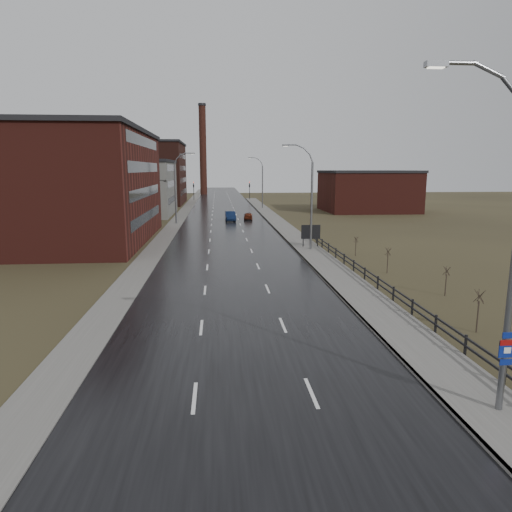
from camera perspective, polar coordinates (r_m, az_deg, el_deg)
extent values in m
plane|color=#2D2819|center=(15.29, 0.99, -24.18)|extent=(320.00, 320.00, 0.00)
cube|color=black|center=(73.00, -3.78, 3.91)|extent=(14.00, 300.00, 0.06)
cube|color=#595651|center=(49.25, 6.84, 0.59)|extent=(3.20, 180.00, 0.18)
cube|color=slate|center=(48.97, 5.10, 0.56)|extent=(0.16, 180.00, 0.18)
cube|color=#595651|center=(73.31, -10.22, 3.82)|extent=(2.40, 260.00, 0.12)
cube|color=#471914|center=(60.79, -23.97, 7.75)|extent=(22.00, 28.00, 13.00)
cube|color=black|center=(60.91, -24.47, 14.09)|extent=(22.44, 28.56, 0.50)
cube|color=black|center=(58.40, -13.44, 4.85)|extent=(0.06, 22.40, 1.20)
cube|color=black|center=(58.19, -13.57, 7.79)|extent=(0.06, 22.40, 1.20)
cube|color=black|center=(58.12, -13.71, 10.74)|extent=(0.06, 22.40, 1.20)
cube|color=black|center=(58.21, -13.84, 13.69)|extent=(0.06, 22.40, 1.20)
cube|color=slate|center=(92.07, -15.43, 8.08)|extent=(16.00, 20.00, 10.00)
cube|color=black|center=(92.00, -15.60, 11.35)|extent=(16.32, 20.40, 0.50)
cube|color=black|center=(91.06, -10.39, 7.00)|extent=(0.06, 16.00, 1.20)
cube|color=black|center=(90.92, -10.46, 8.89)|extent=(0.06, 16.00, 1.20)
cube|color=black|center=(90.88, -10.52, 10.78)|extent=(0.06, 16.00, 1.20)
cube|color=#331611|center=(122.41, -15.27, 9.84)|extent=(26.00, 24.00, 15.00)
cube|color=black|center=(122.57, -15.45, 13.46)|extent=(26.52, 24.48, 0.50)
cube|color=black|center=(120.91, -9.05, 7.94)|extent=(0.06, 19.20, 1.20)
cube|color=black|center=(120.81, -9.09, 9.37)|extent=(0.06, 19.20, 1.20)
cube|color=black|center=(120.78, -9.13, 10.79)|extent=(0.06, 19.20, 1.20)
cube|color=black|center=(120.82, -9.17, 12.21)|extent=(0.06, 19.20, 1.20)
cube|color=#471914|center=(99.72, 13.78, 7.76)|extent=(18.00, 16.00, 8.00)
cube|color=black|center=(99.61, 13.89, 10.20)|extent=(18.36, 16.32, 0.50)
cylinder|color=#331611|center=(162.65, -6.65, 12.94)|extent=(2.40, 2.40, 30.00)
cylinder|color=black|center=(163.95, -6.77, 18.29)|extent=(2.70, 2.70, 0.80)
cylinder|color=slate|center=(18.03, 29.39, -2.67)|extent=(0.24, 0.24, 10.00)
cylinder|color=slate|center=(17.41, 29.29, 17.78)|extent=(0.91, 0.14, 0.91)
cylinder|color=slate|center=(17.07, 27.05, 20.00)|extent=(1.12, 0.14, 0.57)
cylinder|color=slate|center=(16.65, 24.09, 21.16)|extent=(1.15, 0.14, 0.14)
cube|color=slate|center=(16.31, 21.60, 21.39)|extent=(0.70, 0.28, 0.18)
cube|color=silver|center=(16.29, 21.57, 21.05)|extent=(0.50, 0.20, 0.04)
cube|color=navy|center=(18.45, 29.04, -8.66)|extent=(0.45, 0.04, 0.22)
cube|color=navy|center=(18.61, 28.90, -10.12)|extent=(0.60, 0.04, 0.65)
cube|color=maroon|center=(18.52, 28.98, -9.46)|extent=(0.60, 0.04, 0.20)
cube|color=navy|center=(18.78, 28.76, -11.55)|extent=(0.45, 0.04, 0.22)
cube|color=silver|center=(18.61, 28.92, -10.28)|extent=(0.26, 0.02, 0.22)
cylinder|color=slate|center=(49.66, 6.96, 6.09)|extent=(0.24, 0.24, 9.50)
cylinder|color=slate|center=(49.48, 6.90, 12.05)|extent=(0.51, 0.14, 0.98)
cylinder|color=slate|center=(49.41, 6.36, 12.89)|extent=(0.81, 0.14, 0.81)
cylinder|color=slate|center=(49.30, 5.54, 13.47)|extent=(0.98, 0.14, 0.51)
cylinder|color=slate|center=(49.16, 4.55, 13.69)|extent=(1.01, 0.14, 0.14)
cube|color=slate|center=(49.05, 3.73, 13.64)|extent=(0.70, 0.28, 0.18)
cube|color=silver|center=(49.05, 3.73, 13.53)|extent=(0.50, 0.20, 0.04)
cylinder|color=slate|center=(74.87, -10.05, 7.57)|extent=(0.24, 0.24, 9.50)
cylinder|color=slate|center=(74.76, -10.05, 11.52)|extent=(0.51, 0.14, 0.98)
cylinder|color=slate|center=(74.73, -9.69, 12.08)|extent=(0.81, 0.14, 0.81)
cylinder|color=slate|center=(74.69, -9.15, 12.46)|extent=(0.98, 0.14, 0.51)
cylinder|color=slate|center=(74.64, -8.49, 12.61)|extent=(1.01, 0.14, 0.14)
cube|color=slate|center=(74.60, -7.95, 12.59)|extent=(0.70, 0.28, 0.18)
cube|color=silver|center=(74.60, -7.95, 12.51)|extent=(0.50, 0.20, 0.04)
cylinder|color=slate|center=(103.03, 0.81, 8.58)|extent=(0.24, 0.24, 9.50)
cylinder|color=slate|center=(102.95, 0.72, 11.44)|extent=(0.51, 0.14, 0.98)
cylinder|color=slate|center=(102.91, 0.45, 11.84)|extent=(0.81, 0.14, 0.81)
cylinder|color=slate|center=(102.86, 0.05, 12.11)|extent=(0.98, 0.14, 0.51)
cylinder|color=slate|center=(102.79, -0.43, 12.20)|extent=(1.01, 0.14, 0.14)
cube|color=slate|center=(102.74, -0.82, 12.17)|extent=(0.70, 0.28, 0.18)
cube|color=silver|center=(102.74, -0.82, 12.12)|extent=(0.50, 0.20, 0.04)
cube|color=black|center=(21.75, 28.65, -12.79)|extent=(0.10, 0.10, 1.10)
cube|color=black|center=(24.10, 24.71, -10.16)|extent=(0.10, 0.10, 1.10)
cube|color=black|center=(26.58, 21.54, -7.98)|extent=(0.10, 0.10, 1.10)
cube|color=black|center=(29.16, 18.94, -6.16)|extent=(0.10, 0.10, 1.10)
cube|color=black|center=(31.81, 16.79, -4.63)|extent=(0.10, 0.10, 1.10)
cube|color=black|center=(34.52, 14.98, -3.34)|extent=(0.10, 0.10, 1.10)
cube|color=black|center=(37.28, 13.43, -2.23)|extent=(0.10, 0.10, 1.10)
cube|color=black|center=(40.07, 12.11, -1.27)|extent=(0.10, 0.10, 1.10)
cube|color=black|center=(42.88, 10.95, -0.44)|extent=(0.10, 0.10, 1.10)
cube|color=black|center=(45.72, 9.94, 0.29)|extent=(0.10, 0.10, 1.10)
cube|color=black|center=(48.59, 9.05, 0.94)|extent=(0.10, 0.10, 1.10)
cube|color=black|center=(51.46, 8.26, 1.51)|extent=(0.10, 0.10, 1.10)
cube|color=black|center=(54.35, 7.55, 2.02)|extent=(0.10, 0.10, 1.10)
cube|color=black|center=(57.25, 6.92, 2.48)|extent=(0.10, 0.10, 1.10)
cube|color=black|center=(33.97, 15.29, -2.88)|extent=(0.08, 53.00, 0.10)
cube|color=black|center=(34.07, 15.26, -3.54)|extent=(0.08, 53.00, 0.10)
cylinder|color=#382D23|center=(27.68, 25.96, -6.86)|extent=(0.08, 0.08, 1.77)
cylinder|color=#382D23|center=(27.40, 26.25, -4.55)|extent=(0.04, 0.60, 0.70)
cylinder|color=#382D23|center=(27.42, 26.14, -4.53)|extent=(0.57, 0.23, 0.71)
cylinder|color=#382D23|center=(27.37, 26.06, -4.55)|extent=(0.34, 0.51, 0.72)
cylinder|color=#382D23|center=(27.33, 26.12, -4.58)|extent=(0.34, 0.51, 0.72)
cylinder|color=#382D23|center=(27.34, 26.24, -4.58)|extent=(0.57, 0.23, 0.71)
cylinder|color=#382D23|center=(34.63, 22.63, -3.38)|extent=(0.08, 0.08, 1.56)
cylinder|color=#382D23|center=(34.44, 22.82, -1.74)|extent=(0.04, 0.53, 0.62)
cylinder|color=#382D23|center=(34.46, 22.74, -1.73)|extent=(0.50, 0.20, 0.63)
cylinder|color=#382D23|center=(34.42, 22.67, -1.73)|extent=(0.30, 0.45, 0.63)
cylinder|color=#382D23|center=(34.37, 22.71, -1.76)|extent=(0.30, 0.45, 0.63)
cylinder|color=#382D23|center=(34.38, 22.81, -1.76)|extent=(0.50, 0.20, 0.63)
cylinder|color=#382D23|center=(40.51, 16.12, -0.95)|extent=(0.08, 0.08, 1.62)
cylinder|color=#382D23|center=(40.33, 16.26, 0.51)|extent=(0.04, 0.55, 0.64)
cylinder|color=#382D23|center=(40.36, 16.19, 0.52)|extent=(0.52, 0.21, 0.65)
cylinder|color=#382D23|center=(40.33, 16.13, 0.52)|extent=(0.31, 0.46, 0.66)
cylinder|color=#382D23|center=(40.27, 16.15, 0.50)|extent=(0.31, 0.46, 0.66)
cylinder|color=#382D23|center=(40.28, 16.24, 0.50)|extent=(0.52, 0.21, 0.65)
cylinder|color=#382D23|center=(47.84, 12.36, 0.89)|extent=(0.08, 0.08, 1.47)
cylinder|color=#382D23|center=(47.70, 12.46, 2.03)|extent=(0.04, 0.50, 0.59)
cylinder|color=#382D23|center=(47.73, 12.40, 2.04)|extent=(0.48, 0.19, 0.59)
cylinder|color=#382D23|center=(47.70, 12.34, 2.03)|extent=(0.29, 0.43, 0.60)
cylinder|color=#382D23|center=(47.65, 12.37, 2.02)|extent=(0.29, 0.43, 0.60)
cylinder|color=#382D23|center=(47.64, 12.44, 2.02)|extent=(0.48, 0.19, 0.59)
cube|color=black|center=(51.61, 5.92, 1.99)|extent=(0.10, 0.10, 1.80)
cube|color=black|center=(51.95, 7.71, 2.00)|extent=(0.10, 0.10, 1.80)
cube|color=silver|center=(51.59, 6.85, 3.02)|extent=(2.07, 0.08, 1.48)
cube|color=black|center=(51.54, 6.86, 3.01)|extent=(2.17, 0.04, 1.58)
cylinder|color=black|center=(132.77, -7.79, 8.05)|extent=(0.16, 0.16, 5.20)
imported|color=black|center=(132.69, -7.82, 8.98)|extent=(0.58, 2.73, 1.10)
sphere|color=#FF190C|center=(132.53, -7.82, 9.11)|extent=(0.18, 0.18, 0.18)
cylinder|color=black|center=(132.93, -0.82, 8.15)|extent=(0.16, 0.16, 5.20)
imported|color=black|center=(132.85, -0.82, 9.08)|extent=(0.58, 2.73, 1.10)
sphere|color=#FF190C|center=(132.69, -0.82, 9.20)|extent=(0.18, 0.18, 0.18)
imported|color=#0A1736|center=(78.38, -3.23, 4.96)|extent=(1.83, 4.90, 1.60)
imported|color=#541D0E|center=(80.15, -0.98, 4.99)|extent=(1.81, 3.87, 1.28)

